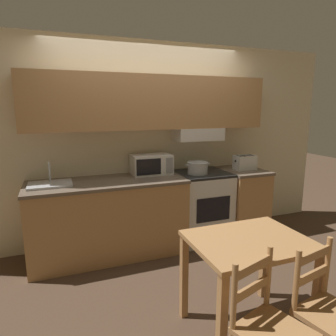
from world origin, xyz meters
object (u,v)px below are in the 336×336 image
Objects in this scene: stove_range at (202,206)px; dining_table at (248,255)px; microwave at (151,164)px; sink_basin at (50,184)px; chair_left_of_table at (269,330)px; toaster at (245,162)px; cooking_pot at (198,168)px; chair_right_of_table at (329,314)px.

dining_table is at bearing -105.10° from stove_range.
microwave is 1.21m from sink_basin.
chair_left_of_table is (-0.21, -0.51, -0.19)m from dining_table.
chair_left_of_table is at bearing -120.89° from toaster.
dining_table is at bearing -83.46° from microwave.
stove_range is at bearing 74.90° from dining_table.
sink_basin is at bearing 178.85° from cooking_pot.
sink_basin is at bearing -172.39° from microwave.
microwave reaches higher than chair_right_of_table.
stove_range is 2.19m from chair_right_of_table.
dining_table is at bearing 102.61° from chair_right_of_table.
stove_range is 2.26m from chair_left_of_table.
sink_basin is (-1.20, -0.16, -0.11)m from microwave.
cooking_pot is at bearing 77.62° from dining_table.
chair_right_of_table is (-0.20, -2.18, -0.02)m from stove_range.
toaster is at bearing 1.36° from cooking_pot.
dining_table is at bearing -49.33° from sink_basin.
cooking_pot is 0.72m from toaster.
microwave is 2.44m from chair_right_of_table.
sink_basin reaches higher than chair_right_of_table.
toaster is 2.47m from sink_basin.
stove_range is at bearing 29.54° from cooking_pot.
toaster is at bearing -0.42° from sink_basin.
microwave reaches higher than stove_range.
cooking_pot is at bearing -1.15° from sink_basin.
sink_basin is at bearing 101.27° from chair_left_of_table.
cooking_pot is (-0.10, -0.05, 0.53)m from stove_range.
microwave is at bearing 7.61° from sink_basin.
cooking_pot is 0.59m from microwave.
chair_left_of_table is 1.00× the size of chair_right_of_table.
microwave reaches higher than sink_basin.
cooking_pot is 0.40× the size of chair_left_of_table.
cooking_pot is 0.70× the size of microwave.
cooking_pot is 1.67m from dining_table.
stove_range is 1.04× the size of chair_left_of_table.
sink_basin is 0.52× the size of dining_table.
stove_range is 1.99× the size of sink_basin.
toaster is at bearing 41.24° from chair_left_of_table.
microwave is at bearing 96.54° from dining_table.
toaster reaches higher than stove_range.
chair_left_of_table is at bearing -60.86° from sink_basin.
microwave is at bearing 167.75° from stove_range.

